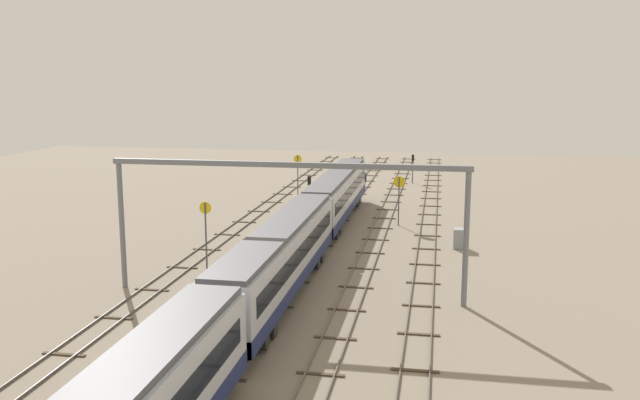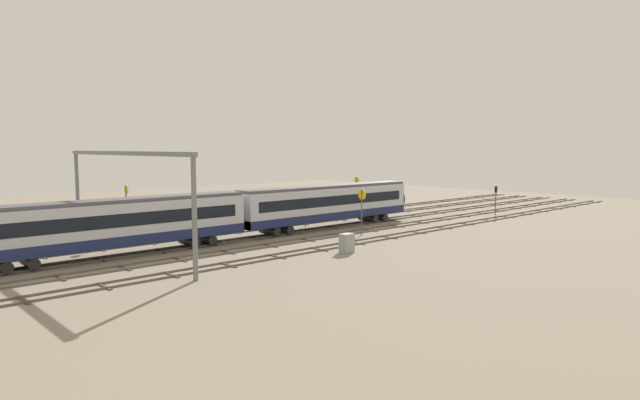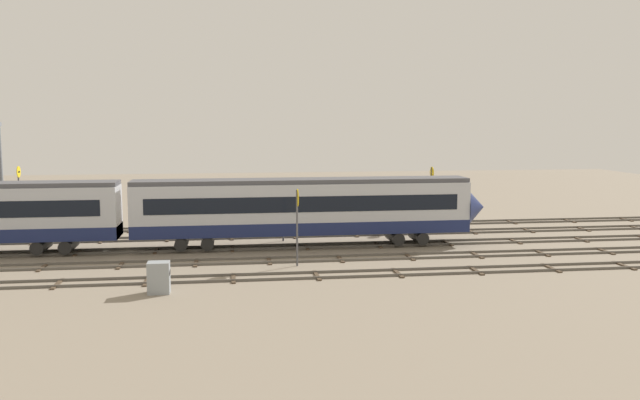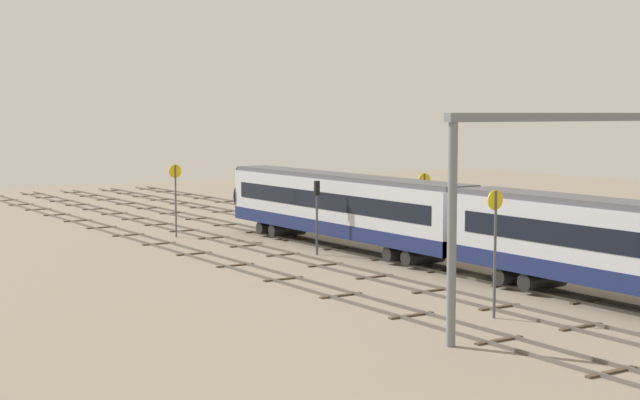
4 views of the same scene
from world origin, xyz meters
TOP-DOWN VIEW (x-y plane):
  - ground_plane at (0.00, 0.00)m, footprint 137.85×137.85m
  - track_near_foreground at (-0.00, -9.09)m, footprint 121.85×2.40m
  - track_second_near at (-0.00, -4.54)m, footprint 121.85×2.40m
  - track_with_train at (0.00, 0.00)m, footprint 121.85×2.40m
  - track_second_far at (-0.00, 4.54)m, footprint 121.85×2.40m
  - track_far_background at (0.00, 9.09)m, footprint 121.85×2.40m
  - train at (-19.12, 0.00)m, footprint 75.20×3.24m
  - overhead_gantry at (-18.98, -0.25)m, footprint 0.40×23.58m
  - speed_sign_near_foreground at (4.03, -6.18)m, footprint 0.14×1.08m
  - speed_sign_mid_trackside at (16.64, 6.53)m, footprint 0.14×0.97m
  - speed_sign_far_trackside at (-16.11, 6.29)m, footprint 0.14×0.87m
  - signal_light_trackside_approach at (31.23, -6.39)m, footprint 0.31×0.32m
  - signal_light_trackside_departure at (3.87, 2.65)m, footprint 0.31×0.32m
  - relay_cabinet at (-3.93, -11.76)m, footprint 1.17×0.89m

SIDE VIEW (x-z plane):
  - ground_plane at x=0.00m, z-range 0.00..0.00m
  - track_second_near at x=0.00m, z-range -0.01..0.15m
  - track_near_foreground at x=0.00m, z-range -0.01..0.15m
  - track_second_far at x=0.00m, z-range -0.01..0.15m
  - track_with_train at x=0.00m, z-range -0.01..0.15m
  - track_far_background at x=0.00m, z-range -0.01..0.15m
  - relay_cabinet at x=-3.93m, z-range 0.00..1.69m
  - signal_light_trackside_approach at x=31.23m, z-range 0.64..4.56m
  - train at x=-19.12m, z-range 0.26..5.06m
  - signal_light_trackside_departure at x=3.87m, z-range 0.72..5.41m
  - speed_sign_near_foreground at x=4.03m, z-range 0.86..5.73m
  - speed_sign_mid_trackside at x=16.64m, z-range 0.83..6.09m
  - speed_sign_far_trackside at x=-16.11m, z-range 0.76..6.40m
  - overhead_gantry at x=-18.98m, z-range 2.50..11.47m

